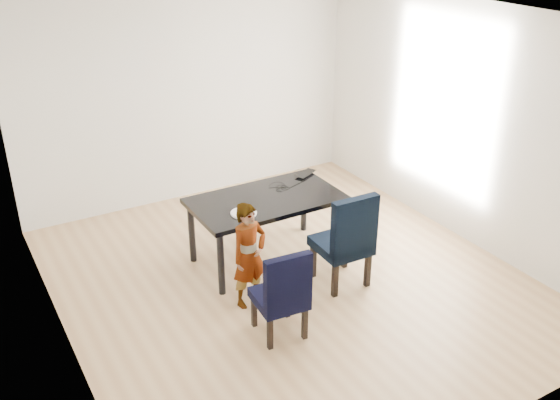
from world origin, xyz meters
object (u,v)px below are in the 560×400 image
child (249,255)px  plate (244,213)px  dining_table (266,229)px  laptop (302,173)px  chair_right (341,237)px  chair_left (279,291)px

child → plate: child is taller
dining_table → plate: (-0.37, -0.21, 0.38)m
dining_table → laptop: size_ratio=5.36×
plate → laptop: laptop is taller
plate → laptop: 1.19m
laptop → chair_right: bearing=52.2°
dining_table → child: (-0.55, -0.65, 0.17)m
chair_left → chair_right: size_ratio=0.86×
chair_left → child: (-0.01, 0.55, 0.09)m
chair_left → chair_right: 1.07m
child → plate: (0.17, 0.44, 0.22)m
chair_right → child: bearing=174.3°
child → laptop: child is taller
dining_table → chair_left: size_ratio=1.77×
plate → chair_left: bearing=-99.4°
chair_right → laptop: (0.24, 1.13, 0.24)m
chair_right → laptop: size_ratio=3.51×
chair_left → laptop: 2.00m
dining_table → child: child is taller
chair_right → child: 1.00m
chair_right → laptop: bearing=79.9°
chair_left → plate: (0.16, 0.99, 0.30)m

